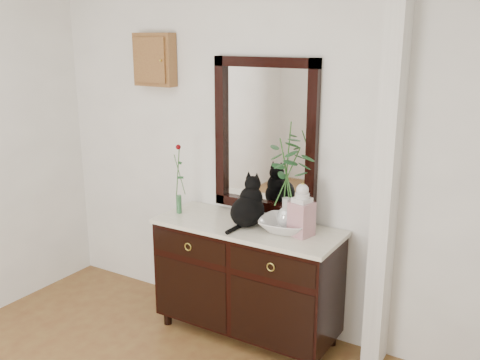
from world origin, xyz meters
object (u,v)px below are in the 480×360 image
Objects in this scene: sideboard at (247,275)px; ginger_jar at (302,209)px; lotus_bowl at (286,225)px; cat at (247,201)px.

ginger_jar reaches higher than sideboard.
lotus_bowl is at bearing 7.52° from sideboard.
cat is 0.31m from lotus_bowl.
sideboard is at bearing 121.43° from cat.
ginger_jar reaches higher than lotus_bowl.
sideboard is 3.65× the size of ginger_jar.
lotus_bowl is (0.28, 0.04, 0.42)m from sideboard.
sideboard is 3.77× the size of lotus_bowl.
lotus_bowl reaches higher than sideboard.
cat is at bearing -177.40° from ginger_jar.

